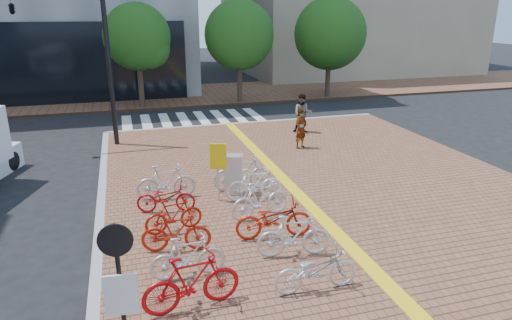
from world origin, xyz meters
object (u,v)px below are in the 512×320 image
object	(u,v)px
bike_2	(176,232)
bike_11	(243,173)
traffic_light_pole	(66,36)
bike_8	(274,219)
pedestrian_a	(301,129)
bike_1	(188,257)
bike_10	(254,184)
bike_0	(192,282)
bike_5	(166,182)
bike_6	(316,270)
utility_box	(234,174)
bike_7	(294,236)
pedestrian_b	(303,113)
bike_3	(174,215)
notice_sign	(120,286)
yellow_sign	(218,162)
bike_9	(261,199)
bike_4	(166,198)

from	to	relation	value
bike_2	bike_11	xyz separation A→B (m)	(2.53, 3.33, 0.07)
traffic_light_pole	bike_8	bearing A→B (deg)	-61.82
pedestrian_a	bike_11	bearing A→B (deg)	-160.57
bike_1	bike_10	size ratio (longest dim) A/B	0.95
bike_0	bike_5	distance (m)	5.67
bike_6	utility_box	size ratio (longest dim) A/B	1.43
bike_6	bike_10	size ratio (longest dim) A/B	1.05
bike_7	utility_box	bearing A→B (deg)	14.93
pedestrian_b	bike_11	bearing A→B (deg)	-105.85
bike_3	traffic_light_pole	distance (m)	10.25
utility_box	traffic_light_pole	world-z (taller)	traffic_light_pole
bike_5	bike_10	xyz separation A→B (m)	(2.56, -0.89, -0.03)
bike_8	bike_11	bearing A→B (deg)	4.68
notice_sign	bike_2	bearing A→B (deg)	72.48
bike_0	bike_6	size ratio (longest dim) A/B	1.07
bike_6	traffic_light_pole	distance (m)	14.16
bike_3	bike_8	world-z (taller)	bike_8
traffic_light_pole	pedestrian_b	bearing A→B (deg)	-2.59
bike_8	utility_box	bearing A→B (deg)	10.78
utility_box	pedestrian_b	bearing A→B (deg)	52.48
bike_1	bike_3	distance (m)	2.27
bike_0	bike_6	distance (m)	2.56
bike_6	notice_sign	bearing A→B (deg)	111.43
bike_5	bike_6	size ratio (longest dim) A/B	1.00
bike_8	yellow_sign	size ratio (longest dim) A/B	1.08
bike_10	pedestrian_a	distance (m)	5.84
bike_9	notice_sign	world-z (taller)	notice_sign
bike_9	traffic_light_pole	size ratio (longest dim) A/B	0.27
bike_0	bike_10	distance (m)	5.46
bike_6	pedestrian_a	size ratio (longest dim) A/B	1.10
bike_8	bike_11	size ratio (longest dim) A/B	1.03
bike_2	bike_4	world-z (taller)	bike_2
bike_6	pedestrian_a	distance (m)	10.25
bike_9	bike_7	bearing A→B (deg)	171.51
bike_0	yellow_sign	distance (m)	5.29
bike_1	bike_4	size ratio (longest dim) A/B	0.99
bike_0	bike_9	xyz separation A→B (m)	(2.48, 3.56, -0.04)
bike_11	pedestrian_b	bearing A→B (deg)	-32.21
bike_0	bike_2	bearing A→B (deg)	-6.62
bike_9	bike_11	distance (m)	2.11
bike_10	traffic_light_pole	size ratio (longest dim) A/B	0.26
yellow_sign	traffic_light_pole	distance (m)	9.18
bike_1	yellow_sign	bearing A→B (deg)	-21.49
utility_box	yellow_sign	size ratio (longest dim) A/B	0.69
bike_1	traffic_light_pole	xyz separation A→B (m)	(-2.99, 11.19, 4.05)
bike_4	utility_box	bearing A→B (deg)	-59.26
bike_1	utility_box	distance (m)	4.85
traffic_light_pole	bike_9	bearing A→B (deg)	-58.43
bike_2	pedestrian_b	world-z (taller)	pedestrian_b
bike_5	notice_sign	world-z (taller)	notice_sign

